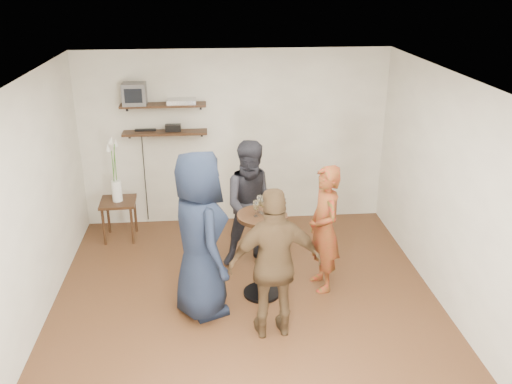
% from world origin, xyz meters
% --- Properties ---
extents(room, '(4.58, 5.08, 2.68)m').
position_xyz_m(room, '(0.00, 0.00, 1.30)').
color(room, '#472717').
rests_on(room, ground).
extents(shelf_upper, '(1.20, 0.25, 0.04)m').
position_xyz_m(shelf_upper, '(-1.00, 2.38, 1.85)').
color(shelf_upper, black).
rests_on(shelf_upper, room).
extents(shelf_lower, '(1.20, 0.25, 0.04)m').
position_xyz_m(shelf_lower, '(-1.00, 2.38, 1.45)').
color(shelf_lower, black).
rests_on(shelf_lower, room).
extents(crt_monitor, '(0.32, 0.30, 0.30)m').
position_xyz_m(crt_monitor, '(-1.38, 2.38, 2.02)').
color(crt_monitor, '#59595B').
rests_on(crt_monitor, shelf_upper).
extents(dvd_deck, '(0.40, 0.24, 0.06)m').
position_xyz_m(dvd_deck, '(-0.74, 2.38, 1.90)').
color(dvd_deck, silver).
rests_on(dvd_deck, shelf_upper).
extents(radio, '(0.22, 0.10, 0.10)m').
position_xyz_m(radio, '(-0.88, 2.38, 1.52)').
color(radio, black).
rests_on(radio, shelf_lower).
extents(power_strip, '(0.30, 0.05, 0.03)m').
position_xyz_m(power_strip, '(-1.28, 2.42, 1.48)').
color(power_strip, black).
rests_on(power_strip, shelf_lower).
extents(side_table, '(0.51, 0.51, 0.59)m').
position_xyz_m(side_table, '(-1.69, 1.98, 0.49)').
color(side_table, black).
rests_on(side_table, room).
extents(vase_lilies, '(0.19, 0.20, 0.97)m').
position_xyz_m(vase_lilies, '(-1.69, 1.98, 0.89)').
color(vase_lilies, white).
rests_on(vase_lilies, side_table).
extents(drinks_table, '(0.57, 0.57, 1.05)m').
position_xyz_m(drinks_table, '(0.20, 0.33, 0.67)').
color(drinks_table, black).
rests_on(drinks_table, room).
extents(wine_glass_fl, '(0.06, 0.06, 0.19)m').
position_xyz_m(wine_glass_fl, '(0.12, 0.29, 1.17)').
color(wine_glass_fl, silver).
rests_on(wine_glass_fl, drinks_table).
extents(wine_glass_fr, '(0.07, 0.07, 0.21)m').
position_xyz_m(wine_glass_fr, '(0.27, 0.31, 1.19)').
color(wine_glass_fr, silver).
rests_on(wine_glass_fr, drinks_table).
extents(wine_glass_bl, '(0.07, 0.07, 0.21)m').
position_xyz_m(wine_glass_bl, '(0.18, 0.39, 1.19)').
color(wine_glass_bl, silver).
rests_on(wine_glass_bl, drinks_table).
extents(wine_glass_br, '(0.07, 0.07, 0.20)m').
position_xyz_m(wine_glass_br, '(0.22, 0.34, 1.18)').
color(wine_glass_br, silver).
rests_on(wine_glass_br, drinks_table).
extents(person_plaid, '(0.45, 0.62, 1.56)m').
position_xyz_m(person_plaid, '(0.94, 0.44, 0.78)').
color(person_plaid, red).
rests_on(person_plaid, room).
extents(person_dark, '(0.84, 0.67, 1.68)m').
position_xyz_m(person_dark, '(0.16, 1.08, 0.84)').
color(person_dark, black).
rests_on(person_dark, room).
extents(person_navy, '(0.89, 1.08, 1.90)m').
position_xyz_m(person_navy, '(-0.51, 0.06, 0.95)').
color(person_navy, black).
rests_on(person_navy, room).
extents(person_brown, '(1.00, 0.48, 1.65)m').
position_xyz_m(person_brown, '(0.25, -0.42, 0.83)').
color(person_brown, '#49341F').
rests_on(person_brown, room).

